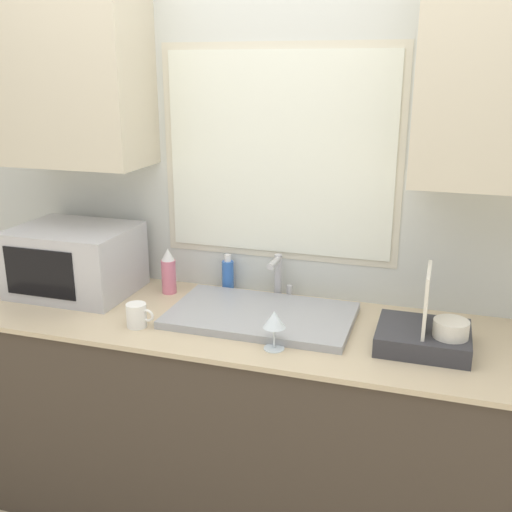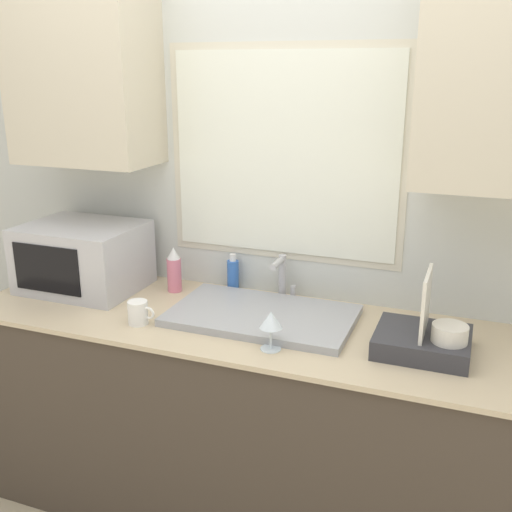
# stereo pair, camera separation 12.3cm
# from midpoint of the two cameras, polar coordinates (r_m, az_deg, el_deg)

# --- Properties ---
(countertop) EXTENTS (2.34, 0.69, 0.89)m
(countertop) POSITION_cam_midpoint_polar(r_m,az_deg,el_deg) (2.56, 1.32, -15.45)
(countertop) COLOR #42382D
(countertop) RESTS_ON ground_plane
(wall_back) EXTENTS (6.00, 0.38, 2.60)m
(wall_back) POSITION_cam_midpoint_polar(r_m,az_deg,el_deg) (2.48, 3.96, 8.09)
(wall_back) COLOR silver
(wall_back) RESTS_ON ground_plane
(sink_basin) EXTENTS (0.72, 0.43, 0.03)m
(sink_basin) POSITION_cam_midpoint_polar(r_m,az_deg,el_deg) (2.36, 2.09, -5.70)
(sink_basin) COLOR #9EA0A5
(sink_basin) RESTS_ON countertop
(faucet) EXTENTS (0.08, 0.14, 0.19)m
(faucet) POSITION_cam_midpoint_polar(r_m,az_deg,el_deg) (2.53, 3.90, -1.79)
(faucet) COLOR #B7B7BC
(faucet) RESTS_ON countertop
(microwave) EXTENTS (0.50, 0.40, 0.29)m
(microwave) POSITION_cam_midpoint_polar(r_m,az_deg,el_deg) (2.74, -14.89, -0.08)
(microwave) COLOR #B2B2B7
(microwave) RESTS_ON countertop
(dish_rack) EXTENTS (0.32, 0.28, 0.29)m
(dish_rack) POSITION_cam_midpoint_polar(r_m,az_deg,el_deg) (2.18, 17.43, -7.50)
(dish_rack) COLOR #333338
(dish_rack) RESTS_ON countertop
(spray_bottle) EXTENTS (0.06, 0.06, 0.20)m
(spray_bottle) POSITION_cam_midpoint_polar(r_m,az_deg,el_deg) (2.64, -6.48, -1.36)
(spray_bottle) COLOR #D8728C
(spray_bottle) RESTS_ON countertop
(soap_bottle) EXTENTS (0.05, 0.05, 0.17)m
(soap_bottle) POSITION_cam_midpoint_polar(r_m,az_deg,el_deg) (2.64, -0.87, -1.79)
(soap_bottle) COLOR blue
(soap_bottle) RESTS_ON countertop
(mug_near_sink) EXTENTS (0.11, 0.08, 0.09)m
(mug_near_sink) POSITION_cam_midpoint_polar(r_m,az_deg,el_deg) (2.34, -9.66, -5.35)
(mug_near_sink) COLOR white
(mug_near_sink) RESTS_ON countertop
(wine_glass) EXTENTS (0.08, 0.08, 0.14)m
(wine_glass) POSITION_cam_midpoint_polar(r_m,az_deg,el_deg) (2.08, 3.14, -6.25)
(wine_glass) COLOR silver
(wine_glass) RESTS_ON countertop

